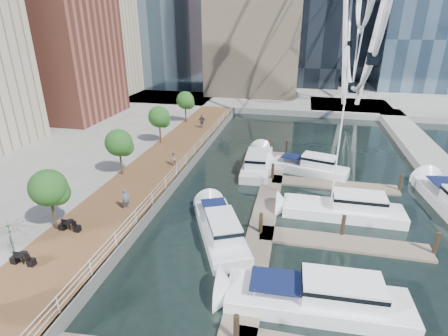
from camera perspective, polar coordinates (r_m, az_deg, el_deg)
name	(u,v)px	position (r m, az deg, el deg)	size (l,w,h in m)	color
ground	(191,304)	(21.46, -5.44, -21.28)	(520.00, 520.00, 0.00)	black
boardwalk	(150,177)	(35.81, -12.02, -1.47)	(6.00, 60.00, 1.00)	brown
seawall	(178,180)	(34.73, -7.49, -1.93)	(0.25, 60.00, 1.00)	#595954
land_far	(287,71)	(117.58, 10.20, 15.37)	(200.00, 114.00, 1.00)	gray
pier	(350,107)	(68.69, 19.82, 9.32)	(14.00, 12.00, 1.00)	gray
railing	(177,170)	(34.35, -7.73, -0.36)	(0.10, 60.00, 1.05)	white
floating_docks	(327,222)	(28.60, 16.50, -8.51)	(16.00, 34.00, 2.60)	#6D6051
midrise_condos	(3,34)	(56.71, -32.39, 17.97)	(19.00, 67.00, 28.00)	#BCAD8E
street_trees	(119,143)	(34.69, -16.82, 3.96)	(2.60, 42.60, 4.60)	#3F2B1C
cafe_tables	(3,282)	(24.14, -32.44, -15.41)	(2.50, 13.70, 0.74)	black
yacht_foreground	(316,308)	(21.82, 14.81, -21.20)	(2.99, 11.15, 2.15)	white
pedestrian_near	(126,199)	(28.96, -15.77, -4.90)	(0.63, 0.41, 1.73)	#525A6E
pedestrian_mid	(173,159)	(36.72, -8.34, 1.53)	(0.72, 0.56, 1.49)	gray
pedestrian_far	(202,121)	(49.82, -3.61, 7.65)	(1.11, 0.46, 1.89)	#343B41
moored_yachts	(335,215)	(30.87, 17.61, -7.26)	(24.16, 34.92, 11.50)	white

